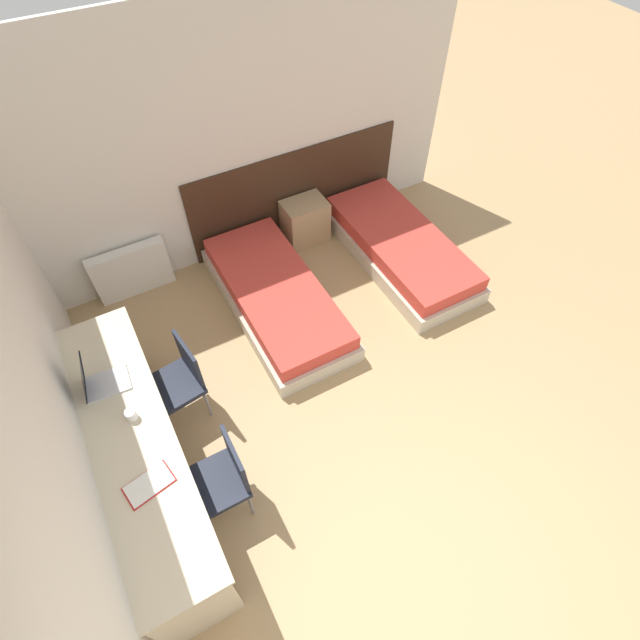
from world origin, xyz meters
The scene contains 14 objects.
ground_plane centered at (0.00, 0.00, 0.00)m, with size 20.00×20.00×0.00m, color tan.
wall_back centered at (0.00, 4.07, 1.35)m, with size 5.19×0.05×2.70m.
wall_left centered at (-2.12, 2.02, 1.35)m, with size 0.05×5.05×2.70m.
headboard_panel centered at (0.68, 4.03, 0.53)m, with size 2.57×0.03×1.06m.
bed_near_window centered at (-0.11, 2.98, 0.18)m, with size 0.90×2.05×0.36m.
bed_near_door centered at (1.46, 2.98, 0.18)m, with size 0.90×2.05×0.36m.
nightstand centered at (0.68, 3.82, 0.26)m, with size 0.50×0.36×0.52m.
radiator centered at (-1.33, 3.95, 0.29)m, with size 0.80×0.12×0.58m.
desk centered at (-1.80, 1.80, 0.61)m, with size 0.59×2.49×0.76m.
chair_near_laptop centered at (-1.33, 2.29, 0.49)m, with size 0.48×0.48×0.86m.
chair_near_notebook centered at (-1.33, 1.32, 0.49)m, with size 0.43×0.43×0.86m.
laptop centered at (-1.88, 2.32, 0.83)m, with size 0.36×0.27×0.34m.
open_notebook centered at (-1.78, 1.38, 0.77)m, with size 0.35×0.25×0.02m.
mug centered at (-1.74, 1.93, 0.80)m, with size 0.08×0.08×0.09m.
Camera 1 is at (-1.37, -0.26, 4.09)m, focal length 28.00 mm.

